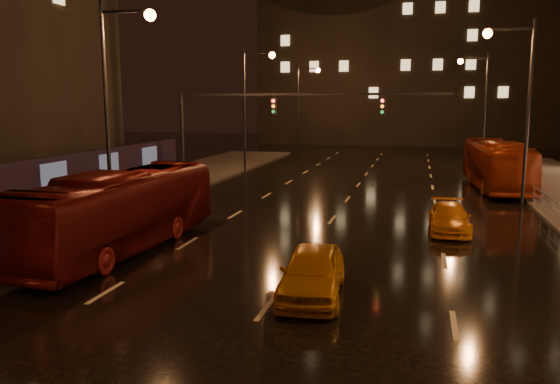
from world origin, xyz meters
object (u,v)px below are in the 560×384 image
at_px(bus_curb, 496,165).
at_px(taxi_near, 312,272).
at_px(bus_red, 121,211).
at_px(taxi_far, 449,218).

bearing_deg(bus_curb, taxi_near, -112.21).
height_order(bus_red, taxi_near, bus_red).
distance_m(bus_red, bus_curb, 25.45).
bearing_deg(bus_curb, bus_red, -132.18).
bearing_deg(taxi_near, taxi_far, 61.28).
height_order(bus_curb, taxi_near, bus_curb).
xyz_separation_m(taxi_near, taxi_far, (4.33, 9.64, -0.13)).
distance_m(taxi_near, taxi_far, 10.57).
bearing_deg(taxi_far, taxi_near, -114.83).
xyz_separation_m(bus_red, taxi_near, (8.06, -3.27, -0.80)).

